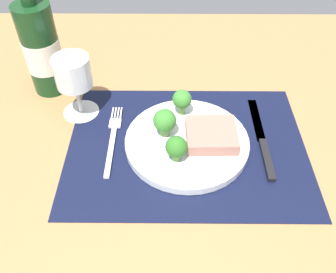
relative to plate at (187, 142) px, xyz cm
name	(u,v)px	position (x,y,z in cm)	size (l,w,h in cm)	color
ground_plane	(186,151)	(0.00, 0.00, -2.60)	(140.00, 110.00, 3.00)	#996D42
placemat	(187,146)	(0.00, 0.00, -0.95)	(46.18, 34.54, 0.30)	black
plate	(187,142)	(0.00, 0.00, 0.00)	(23.91, 23.91, 1.60)	silver
steak	(211,135)	(4.58, -0.13, 2.03)	(9.49, 8.73, 2.46)	#9E6B5B
broccoli_near_fork	(165,121)	(-4.30, 1.43, 4.20)	(4.43, 4.43, 5.80)	#5B8942
broccoli_near_steak	(176,147)	(-2.15, -5.02, 3.93)	(3.96, 3.96, 5.24)	#6B994C
broccoli_center	(182,100)	(-0.91, 7.61, 4.34)	(3.89, 3.89, 5.63)	#6B994C
fork	(113,139)	(-14.61, 1.42, -0.55)	(2.40, 19.20, 0.50)	silver
knife	(263,142)	(14.90, 0.53, -0.50)	(1.80, 23.00, 0.80)	black
wine_bottle	(42,48)	(-30.60, 18.51, 9.42)	(7.84, 7.84, 30.29)	#143819
wine_glass	(73,76)	(-22.39, 9.95, 8.29)	(7.56, 7.56, 13.46)	silver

